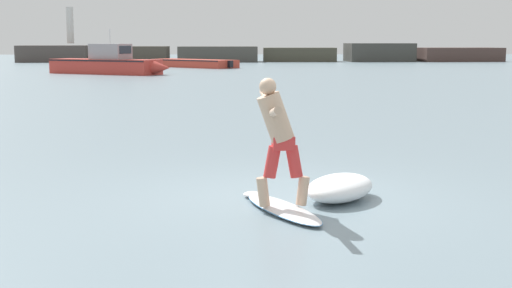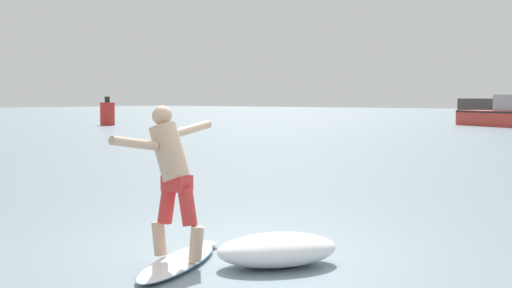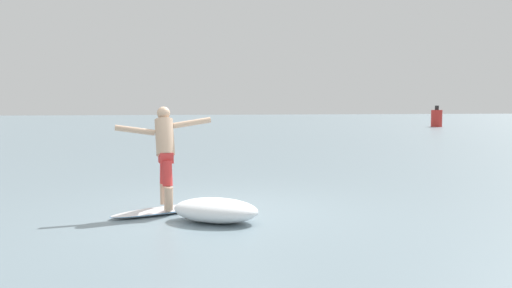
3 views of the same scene
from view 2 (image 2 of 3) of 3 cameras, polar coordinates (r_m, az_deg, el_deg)
name	(u,v)px [view 2 (image 2 of 3)]	position (r m, az deg, el deg)	size (l,w,h in m)	color
ground_plane	(233,254)	(7.87, -1.89, -8.76)	(200.00, 200.00, 0.00)	gray
surfboard	(179,262)	(7.35, -6.21, -9.34)	(1.08, 1.90, 0.22)	white
surfer	(171,170)	(7.21, -6.80, -2.05)	(0.66, 1.48, 1.54)	tan
channel_marker_buoy	(107,113)	(44.66, -11.80, 2.41)	(0.89, 0.89, 1.76)	red
wave_foam_at_tail	(277,250)	(7.28, 1.71, -8.45)	(1.31, 1.45, 0.33)	white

